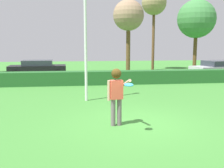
{
  "coord_description": "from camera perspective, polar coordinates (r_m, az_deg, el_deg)",
  "views": [
    {
      "loc": [
        -1.77,
        -8.06,
        2.53
      ],
      "look_at": [
        -0.58,
        0.97,
        1.15
      ],
      "focal_mm": 43.42,
      "sensor_mm": 36.0,
      "label": 1
    }
  ],
  "objects": [
    {
      "name": "parked_car_black",
      "position": [
        21.33,
        -15.39,
        3.37
      ],
      "size": [
        4.28,
        1.98,
        1.25
      ],
      "color": "black",
      "rests_on": "ground"
    },
    {
      "name": "lamppost",
      "position": [
        11.84,
        -5.62,
        11.05
      ],
      "size": [
        0.24,
        0.24,
        5.45
      ],
      "color": "silver",
      "rests_on": "ground"
    },
    {
      "name": "hedge_row",
      "position": [
        16.71,
        -1.38,
        1.35
      ],
      "size": [
        29.67,
        0.9,
        0.82
      ],
      "primitive_type": "cube",
      "color": "#235926",
      "rests_on": "ground"
    },
    {
      "name": "willow_tree",
      "position": [
        22.53,
        3.48,
        14.08
      ],
      "size": [
        2.5,
        2.5,
        6.0
      ],
      "color": "brown",
      "rests_on": "ground"
    },
    {
      "name": "ground_plane",
      "position": [
        8.63,
        4.71,
        -8.46
      ],
      "size": [
        60.0,
        60.0,
        0.0
      ],
      "primitive_type": "plane",
      "color": "#3C7E32"
    },
    {
      "name": "bare_elm_tree",
      "position": [
        26.11,
        8.85,
        16.38
      ],
      "size": [
        2.27,
        2.27,
        7.33
      ],
      "color": "brown",
      "rests_on": "ground"
    },
    {
      "name": "frisbee",
      "position": [
        7.39,
        3.56,
        -0.16
      ],
      "size": [
        0.24,
        0.24,
        0.06
      ],
      "color": "#268CE5"
    },
    {
      "name": "maple_tree",
      "position": [
        28.0,
        17.35,
        12.9
      ],
      "size": [
        3.68,
        3.68,
        6.67
      ],
      "color": "brown",
      "rests_on": "ground"
    },
    {
      "name": "parked_car_silver",
      "position": [
        21.59,
        21.67,
        3.13
      ],
      "size": [
        4.45,
        2.5,
        1.25
      ],
      "color": "#B7B7BC",
      "rests_on": "ground"
    },
    {
      "name": "person",
      "position": [
        8.23,
        0.93,
        -1.38
      ],
      "size": [
        0.64,
        0.7,
        1.77
      ],
      "color": "slate",
      "rests_on": "ground"
    }
  ]
}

